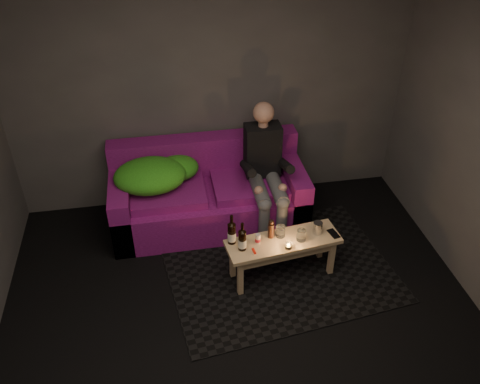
% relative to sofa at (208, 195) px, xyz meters
% --- Properties ---
extents(floor, '(4.50, 4.50, 0.00)m').
position_rel_sofa_xyz_m(floor, '(0.11, -1.82, -0.30)').
color(floor, black).
rests_on(floor, ground).
extents(room, '(4.50, 4.50, 4.50)m').
position_rel_sofa_xyz_m(room, '(0.11, -1.35, 1.34)').
color(room, silver).
rests_on(room, ground).
extents(rug, '(2.19, 1.72, 0.01)m').
position_rel_sofa_xyz_m(rug, '(0.55, -0.89, -0.30)').
color(rug, black).
rests_on(rug, floor).
extents(sofa, '(1.92, 0.87, 0.83)m').
position_rel_sofa_xyz_m(sofa, '(0.00, 0.00, 0.00)').
color(sofa, '#650D56').
rests_on(sofa, floor).
extents(green_blanket, '(0.85, 0.58, 0.29)m').
position_rel_sofa_xyz_m(green_blanket, '(-0.51, -0.01, 0.32)').
color(green_blanket, '#297B16').
rests_on(green_blanket, sofa).
extents(person, '(0.35, 0.80, 1.28)m').
position_rel_sofa_xyz_m(person, '(0.55, -0.16, 0.37)').
color(person, black).
rests_on(person, sofa).
extents(coffee_table, '(1.04, 0.45, 0.41)m').
position_rel_sofa_xyz_m(coffee_table, '(0.55, -0.94, 0.04)').
color(coffee_table, tan).
rests_on(coffee_table, rug).
extents(beer_bottle_a, '(0.07, 0.07, 0.29)m').
position_rel_sofa_xyz_m(beer_bottle_a, '(0.10, -0.89, 0.22)').
color(beer_bottle_a, black).
rests_on(beer_bottle_a, coffee_table).
extents(beer_bottle_b, '(0.07, 0.07, 0.28)m').
position_rel_sofa_xyz_m(beer_bottle_b, '(0.17, -0.99, 0.22)').
color(beer_bottle_b, black).
rests_on(beer_bottle_b, coffee_table).
extents(salt_shaker, '(0.05, 0.05, 0.09)m').
position_rel_sofa_xyz_m(salt_shaker, '(0.32, -0.94, 0.16)').
color(salt_shaker, silver).
rests_on(salt_shaker, coffee_table).
extents(pepper_mill, '(0.06, 0.06, 0.14)m').
position_rel_sofa_xyz_m(pepper_mill, '(0.45, -0.88, 0.19)').
color(pepper_mill, black).
rests_on(pepper_mill, coffee_table).
extents(tumbler_back, '(0.10, 0.10, 0.10)m').
position_rel_sofa_xyz_m(tumbler_back, '(0.53, -0.88, 0.17)').
color(tumbler_back, white).
rests_on(tumbler_back, coffee_table).
extents(tealight, '(0.06, 0.06, 0.05)m').
position_rel_sofa_xyz_m(tealight, '(0.56, -1.05, 0.14)').
color(tealight, white).
rests_on(tealight, coffee_table).
extents(tumbler_front, '(0.09, 0.09, 0.10)m').
position_rel_sofa_xyz_m(tumbler_front, '(0.70, -0.97, 0.17)').
color(tumbler_front, white).
rests_on(tumbler_front, coffee_table).
extents(steel_cup, '(0.10, 0.10, 0.11)m').
position_rel_sofa_xyz_m(steel_cup, '(0.87, -0.90, 0.17)').
color(steel_cup, '#B8BABF').
rests_on(steel_cup, coffee_table).
extents(smartphone, '(0.10, 0.14, 0.01)m').
position_rel_sofa_xyz_m(smartphone, '(1.01, -0.94, 0.12)').
color(smartphone, black).
rests_on(smartphone, coffee_table).
extents(red_lighter, '(0.03, 0.07, 0.01)m').
position_rel_sofa_xyz_m(red_lighter, '(0.26, -1.04, 0.12)').
color(red_lighter, red).
rests_on(red_lighter, coffee_table).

